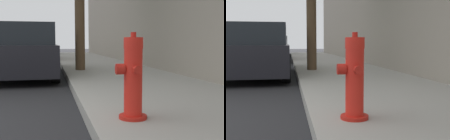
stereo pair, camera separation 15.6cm
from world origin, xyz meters
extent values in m
cube|color=#99968E|center=(3.21, 0.00, 0.08)|extent=(2.71, 40.00, 0.16)
cylinder|color=red|center=(2.30, -0.34, 0.17)|extent=(0.29, 0.29, 0.04)
cylinder|color=red|center=(2.30, -0.34, 0.53)|extent=(0.19, 0.19, 0.68)
cylinder|color=red|center=(2.30, -0.34, 0.93)|extent=(0.20, 0.20, 0.11)
cylinder|color=red|center=(2.30, -0.34, 1.01)|extent=(0.06, 0.06, 0.05)
cylinder|color=red|center=(2.30, -0.47, 0.67)|extent=(0.08, 0.07, 0.08)
cylinder|color=red|center=(2.30, -0.22, 0.67)|extent=(0.08, 0.07, 0.08)
cylinder|color=red|center=(2.16, -0.34, 0.67)|extent=(0.08, 0.11, 0.11)
cube|color=black|center=(0.77, 4.86, 0.53)|extent=(1.80, 4.17, 0.69)
cube|color=black|center=(0.77, 4.70, 1.14)|extent=(1.65, 2.29, 0.54)
cylinder|color=black|center=(-0.05, 6.16, 0.33)|extent=(0.20, 0.67, 0.67)
cylinder|color=black|center=(1.59, 6.16, 0.33)|extent=(0.20, 0.67, 0.67)
cylinder|color=black|center=(1.59, 3.57, 0.33)|extent=(0.20, 0.67, 0.67)
cube|color=silver|center=(0.77, 11.23, 0.46)|extent=(1.83, 3.88, 0.58)
cube|color=black|center=(0.77, 11.07, 1.00)|extent=(1.69, 2.13, 0.51)
cylinder|color=black|center=(-0.06, 12.43, 0.31)|extent=(0.20, 0.61, 0.61)
cylinder|color=black|center=(1.61, 12.43, 0.31)|extent=(0.20, 0.61, 0.61)
cylinder|color=black|center=(-0.06, 10.02, 0.31)|extent=(0.20, 0.61, 0.61)
cylinder|color=black|center=(1.61, 10.02, 0.31)|extent=(0.20, 0.61, 0.61)
cube|color=#4C5156|center=(0.66, 17.15, 0.54)|extent=(1.76, 4.21, 0.71)
cube|color=black|center=(0.66, 16.98, 1.16)|extent=(1.62, 2.32, 0.53)
cylinder|color=black|center=(-0.14, 18.46, 0.35)|extent=(0.20, 0.70, 0.70)
cylinder|color=black|center=(1.46, 18.46, 0.35)|extent=(0.20, 0.70, 0.70)
cylinder|color=black|center=(-0.14, 15.85, 0.35)|extent=(0.20, 0.70, 0.70)
cylinder|color=black|center=(1.46, 15.85, 0.35)|extent=(0.20, 0.70, 0.70)
cylinder|color=brown|center=(2.31, 5.01, 1.66)|extent=(0.28, 0.28, 3.00)
camera|label=1|loc=(1.48, -3.06, 0.93)|focal=45.00mm
camera|label=2|loc=(1.63, -3.09, 0.93)|focal=45.00mm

